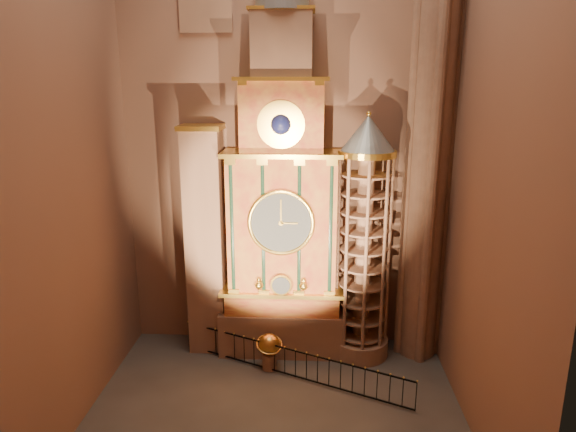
# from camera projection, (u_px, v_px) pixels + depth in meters

# --- Properties ---
(floor) EXTENTS (14.00, 14.00, 0.00)m
(floor) POSITION_uv_depth(u_px,v_px,m) (275.00, 416.00, 18.93)
(floor) COLOR #383330
(floor) RESTS_ON ground
(wall_back) EXTENTS (22.00, 0.00, 22.00)m
(wall_back) POSITION_uv_depth(u_px,v_px,m) (284.00, 104.00, 21.91)
(wall_back) COLOR #885E49
(wall_back) RESTS_ON floor
(wall_left) EXTENTS (0.00, 22.00, 22.00)m
(wall_left) POSITION_uv_depth(u_px,v_px,m) (55.00, 112.00, 16.46)
(wall_left) COLOR #885E49
(wall_left) RESTS_ON floor
(wall_right) EXTENTS (0.00, 22.00, 22.00)m
(wall_right) POSITION_uv_depth(u_px,v_px,m) (499.00, 114.00, 15.77)
(wall_right) COLOR #885E49
(wall_right) RESTS_ON floor
(astronomical_clock) EXTENTS (5.60, 2.41, 16.70)m
(astronomical_clock) POSITION_uv_depth(u_px,v_px,m) (282.00, 208.00, 22.02)
(astronomical_clock) COLOR #8C634C
(astronomical_clock) RESTS_ON floor
(portrait_tower) EXTENTS (1.80, 1.60, 10.20)m
(portrait_tower) POSITION_uv_depth(u_px,v_px,m) (206.00, 241.00, 22.59)
(portrait_tower) COLOR #8C634C
(portrait_tower) RESTS_ON floor
(stair_turret) EXTENTS (2.50, 2.50, 10.80)m
(stair_turret) POSITION_uv_depth(u_px,v_px,m) (364.00, 243.00, 21.95)
(stair_turret) COLOR #8C634C
(stair_turret) RESTS_ON floor
(gothic_pier) EXTENTS (2.04, 2.04, 22.00)m
(gothic_pier) POSITION_uv_depth(u_px,v_px,m) (433.00, 106.00, 20.65)
(gothic_pier) COLOR #8C634C
(gothic_pier) RESTS_ON floor
(celestial_globe) EXTENTS (1.37, 1.33, 1.62)m
(celestial_globe) POSITION_uv_depth(u_px,v_px,m) (269.00, 348.00, 21.80)
(celestial_globe) COLOR #8C634C
(celestial_globe) RESTS_ON floor
(iron_railing) EXTENTS (9.55, 4.35, 1.23)m
(iron_railing) POSITION_uv_depth(u_px,v_px,m) (290.00, 363.00, 21.25)
(iron_railing) COLOR black
(iron_railing) RESTS_ON floor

